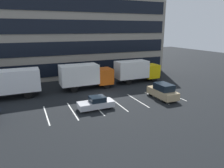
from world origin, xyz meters
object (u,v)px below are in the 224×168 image
object	(u,v)px
box_truck_yellow	(137,70)
suv_tan	(163,91)
box_truck_blue	(9,83)
sedan_silver	(96,103)
box_truck_orange	(86,75)

from	to	relation	value
box_truck_yellow	suv_tan	bearing A→B (deg)	-98.34
box_truck_blue	box_truck_yellow	distance (m)	19.53
box_truck_yellow	sedan_silver	size ratio (longest dim) A/B	1.94
box_truck_blue	sedan_silver	distance (m)	12.22
box_truck_orange	suv_tan	distance (m)	11.55
box_truck_orange	sedan_silver	xyz separation A→B (m)	(-1.32, -8.31, -1.42)
box_truck_blue	suv_tan	size ratio (longest dim) A/B	1.78
box_truck_orange	sedan_silver	distance (m)	8.53
box_truck_blue	box_truck_orange	bearing A→B (deg)	1.18
box_truck_orange	box_truck_yellow	xyz separation A→B (m)	(9.15, 0.55, -0.05)
suv_tan	box_truck_blue	bearing A→B (deg)	155.74
sedan_silver	box_truck_yellow	bearing A→B (deg)	40.23
suv_tan	box_truck_orange	bearing A→B (deg)	132.93
box_truck_yellow	box_truck_blue	bearing A→B (deg)	-177.77
sedan_silver	suv_tan	xyz separation A→B (m)	(9.15, -0.11, 0.30)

